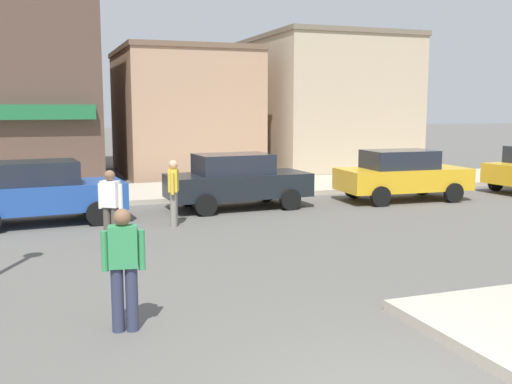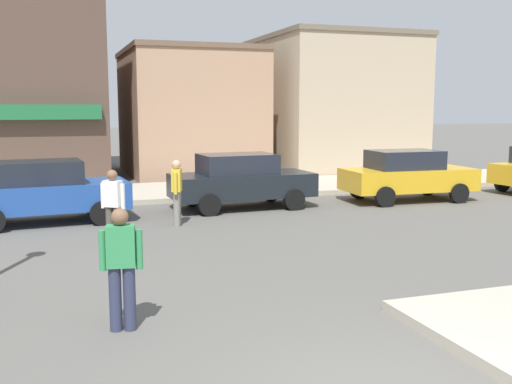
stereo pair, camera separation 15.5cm
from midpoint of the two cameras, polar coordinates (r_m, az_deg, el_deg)
kerb_far at (r=20.02m, az=-10.83°, el=-0.07°), size 80.00×4.00×0.15m
parked_car_nearest at (r=15.70m, az=-20.25°, el=0.05°), size 4.12×2.12×1.56m
parked_car_second at (r=17.00m, az=-2.10°, el=1.13°), size 4.07×2.02×1.56m
parked_car_third at (r=18.96m, az=13.51°, el=1.64°), size 4.07×2.01×1.56m
pedestrian_crossing_near at (r=7.89m, az=-13.04°, el=-6.87°), size 0.56×0.28×1.61m
pedestrian_crossing_far at (r=14.60m, az=-8.16°, el=0.12°), size 0.33×0.55×1.61m
pedestrian_kerb_side at (r=12.58m, az=-14.02°, el=-1.32°), size 0.50×0.40×1.61m
building_storefront_left_near at (r=26.28m, az=-7.16°, el=7.56°), size 5.42×6.78×5.28m
building_storefront_left_mid at (r=28.04m, az=6.35°, el=8.36°), size 6.27×7.25×6.02m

